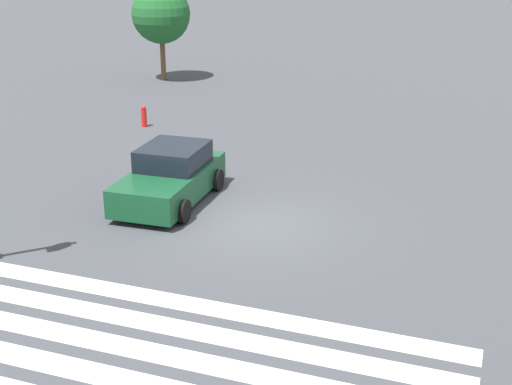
% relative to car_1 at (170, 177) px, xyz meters
% --- Properties ---
extents(ground_plane, '(154.83, 154.83, 0.00)m').
position_rel_car_1_xyz_m(ground_plane, '(2.93, -0.83, -0.73)').
color(ground_plane, '#3D3F44').
extents(car_1, '(2.31, 4.34, 1.60)m').
position_rel_car_1_xyz_m(car_1, '(0.00, 0.00, 0.00)').
color(car_1, '#144728').
rests_on(car_1, ground_plane).
extents(tree_corner_c, '(2.96, 2.96, 4.84)m').
position_rel_car_1_xyz_m(tree_corner_c, '(-8.06, 15.54, 2.61)').
color(tree_corner_c, brown).
rests_on(tree_corner_c, ground_plane).
extents(fire_hydrant, '(0.22, 0.22, 0.86)m').
position_rel_car_1_xyz_m(fire_hydrant, '(-4.65, 7.03, -0.31)').
color(fire_hydrant, red).
rests_on(fire_hydrant, ground_plane).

